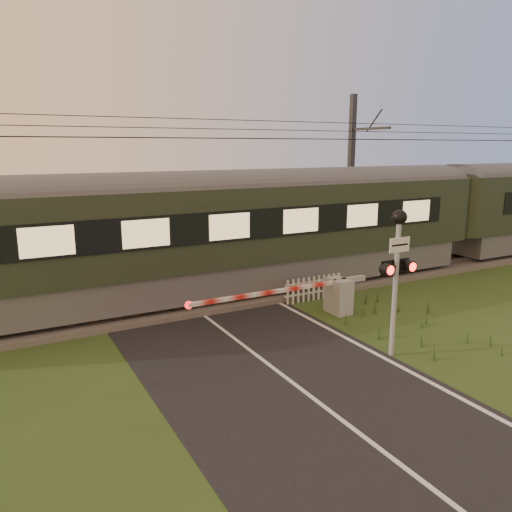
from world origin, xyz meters
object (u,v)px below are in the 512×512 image
train (444,212)px  catenary_mast (351,178)px  crossing_signal (397,257)px  picket_fence (314,288)px  boom_gate (332,295)px

train → catenary_mast: bearing=147.5°
train → crossing_signal: bearing=-144.1°
train → catenary_mast: (-3.51, 2.23, 1.52)m
train → catenary_mast: 4.42m
train → picket_fence: size_ratio=19.02×
boom_gate → crossing_signal: (-0.62, -3.35, 1.96)m
crossing_signal → catenary_mast: 10.67m
train → boom_gate: bearing=-158.8°
picket_fence → catenary_mast: (4.81, 4.13, 3.43)m
catenary_mast → crossing_signal: bearing=-122.7°
boom_gate → catenary_mast: (5.10, 5.56, 3.24)m
train → crossing_signal: train is taller
train → boom_gate: train is taller
picket_fence → catenary_mast: catenary_mast is taller
crossing_signal → catenary_mast: (5.72, 8.92, 1.29)m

